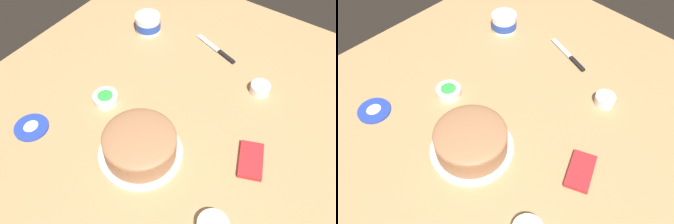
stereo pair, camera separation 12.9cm
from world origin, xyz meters
The scene contains 8 objects.
ground_plane centered at (0.00, 0.00, 0.00)m, with size 1.54×1.54×0.00m, color tan.
frosted_cake centered at (-0.29, -0.02, 0.05)m, with size 0.29×0.29×0.11m.
frosting_tub centered at (0.28, 0.37, 0.04)m, with size 0.12×0.12×0.08m.
frosting_tub_lid centered at (-0.43, 0.38, 0.01)m, with size 0.13×0.13×0.02m.
spreading_knife centered at (0.34, 0.02, 0.01)m, with size 0.09×0.23×0.01m.
sprinkle_bowl_green centered at (-0.17, 0.24, 0.02)m, with size 0.10×0.10×0.04m.
sprinkle_bowl_pink centered at (0.22, -0.23, 0.02)m, with size 0.08×0.08×0.04m.
candy_box_lower centered at (-0.09, -0.35, 0.01)m, with size 0.14×0.08×0.02m, color red.
Camera 2 is at (-0.69, -0.58, 1.04)m, focal length 37.32 mm.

